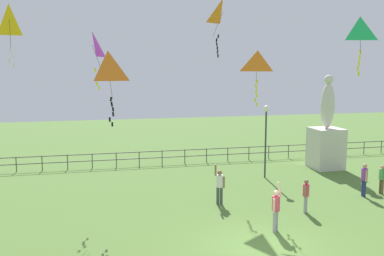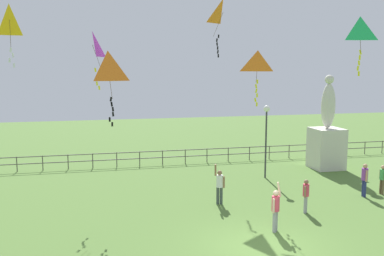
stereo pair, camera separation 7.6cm
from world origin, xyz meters
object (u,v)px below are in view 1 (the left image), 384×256
statue_monument (326,140)px  kite_5 (108,70)px  lamppost (266,125)px  person_4 (276,207)px  kite_0 (223,14)px  kite_1 (257,63)px  kite_6 (93,46)px  kite_4 (360,31)px  person_1 (364,178)px  person_0 (220,184)px  person_2 (382,177)px  person_3 (306,194)px  kite_3 (10,22)px

statue_monument → kite_5: size_ratio=1.86×
lamppost → kite_5: kite_5 is taller
person_4 → kite_0: kite_0 is taller
kite_1 → kite_6: 8.07m
statue_monument → kite_1: (-6.63, -4.65, 4.76)m
statue_monument → person_4: statue_monument is taller
kite_5 → kite_0: bearing=34.0°
kite_4 → kite_5: 10.76m
kite_1 → kite_6: (-7.72, 2.20, 0.81)m
person_1 → person_0: bearing=176.2°
person_2 → person_4: size_ratio=0.77×
kite_5 → kite_6: 2.85m
lamppost → person_3: lamppost is taller
kite_6 → person_0: bearing=-28.7°
person_4 → person_1: bearing=28.0°
person_0 → person_3: size_ratio=1.27×
lamppost → kite_6: size_ratio=1.50×
person_0 → kite_3: kite_3 is taller
person_0 → statue_monument: bearing=32.2°
person_3 → kite_1: (-1.26, 2.89, 5.74)m
kite_4 → lamppost: bearing=99.2°
person_0 → person_1: (7.37, -0.48, 0.00)m
person_1 → kite_4: bearing=-134.7°
lamppost → kite_4: 8.46m
statue_monument → lamppost: (-4.71, -1.36, 1.26)m
lamppost → kite_0: bearing=161.3°
statue_monument → kite_1: kite_1 is taller
person_0 → kite_1: bearing=22.2°
lamppost → kite_4: kite_4 is taller
kite_4 → kite_5: kite_4 is taller
lamppost → kite_5: (-9.01, -3.62, 3.18)m
person_2 → person_3: (-5.15, -1.72, 0.01)m
person_0 → kite_6: bearing=151.3°
kite_3 → kite_4: kite_3 is taller
person_1 → kite_3: kite_3 is taller
person_2 → kite_6: 15.94m
person_0 → person_4: bearing=-73.2°
kite_6 → kite_3: bearing=-151.9°
person_0 → kite_4: 9.05m
person_2 → kite_6: kite_6 is taller
kite_5 → person_1: bearing=-4.7°
lamppost → person_4: (-2.88, -7.94, -2.12)m
statue_monument → kite_1: bearing=-145.0°
person_4 → kite_4: (4.00, 1.06, 6.91)m
lamppost → kite_4: (1.12, -6.88, 4.79)m
person_1 → kite_3: (-16.41, 1.72, 7.37)m
statue_monument → person_3: bearing=-125.5°
statue_monument → kite_6: size_ratio=2.10×
person_3 → person_4: size_ratio=0.77×
person_1 → kite_0: 11.57m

